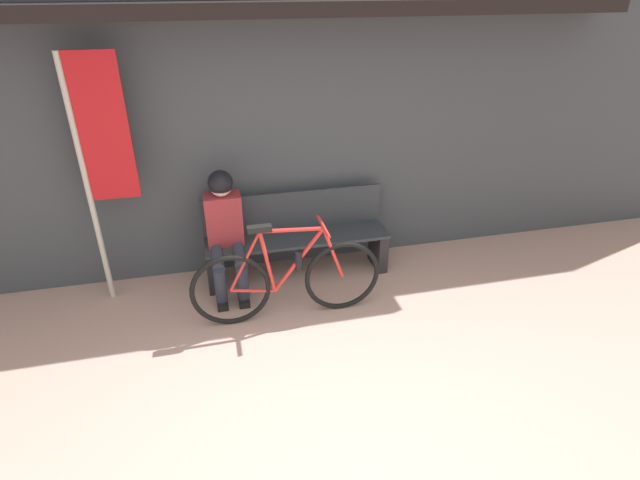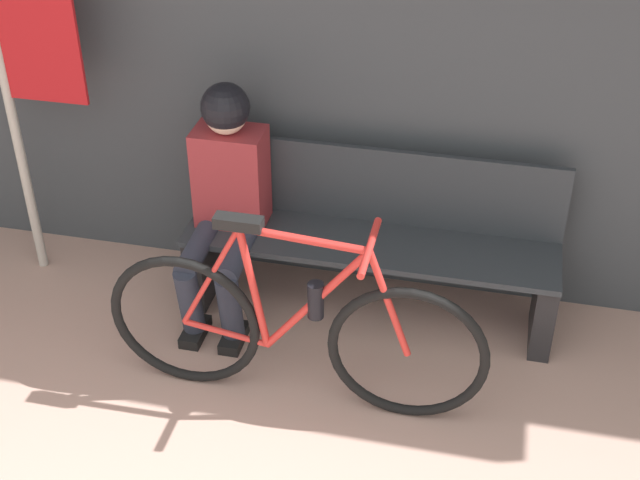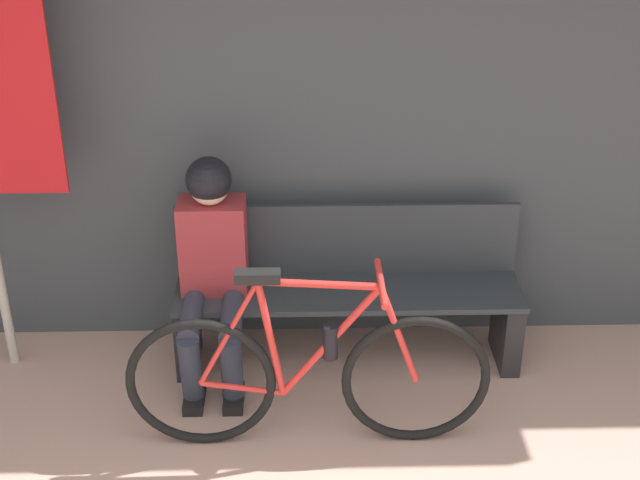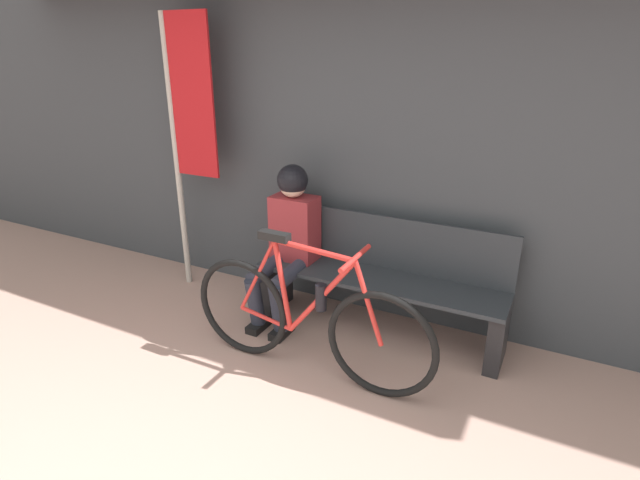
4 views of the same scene
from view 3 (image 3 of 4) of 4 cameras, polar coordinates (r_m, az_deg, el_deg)
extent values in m
cube|color=#3D4247|center=(4.56, -1.13, 11.85)|extent=(12.00, 0.12, 3.20)
cube|color=#2D3338|center=(4.67, 1.84, -3.37)|extent=(1.81, 0.42, 0.03)
cube|color=#2D3338|center=(4.73, 1.75, 0.07)|extent=(1.81, 0.03, 0.40)
cube|color=#232326|center=(4.82, -8.47, -5.75)|extent=(0.10, 0.36, 0.42)
cube|color=#232326|center=(4.90, 11.88, -5.44)|extent=(0.10, 0.36, 0.42)
torus|color=black|center=(4.19, -7.64, -9.06)|extent=(0.69, 0.04, 0.69)
torus|color=black|center=(4.20, 6.16, -8.90)|extent=(0.69, 0.04, 0.69)
cylinder|color=red|center=(3.88, -0.04, -2.85)|extent=(0.54, 0.03, 0.07)
cylinder|color=red|center=(4.04, 0.67, -6.52)|extent=(0.46, 0.03, 0.59)
cylinder|color=red|center=(4.03, -3.17, -6.35)|extent=(0.13, 0.03, 0.61)
cylinder|color=red|center=(4.19, -5.01, -9.42)|extent=(0.38, 0.03, 0.09)
cylinder|color=red|center=(4.03, -5.89, -5.99)|extent=(0.30, 0.02, 0.55)
cylinder|color=red|center=(4.04, 5.07, -6.07)|extent=(0.21, 0.03, 0.51)
cube|color=black|center=(3.86, -4.03, -2.35)|extent=(0.20, 0.07, 0.05)
cylinder|color=red|center=(3.89, 3.92, -2.76)|extent=(0.03, 0.40, 0.03)
cylinder|color=black|center=(4.04, 0.67, -6.52)|extent=(0.07, 0.07, 0.17)
cylinder|color=#2D3342|center=(4.52, -8.19, -4.75)|extent=(0.11, 0.42, 0.13)
cylinder|color=#2D3342|center=(4.48, -8.26, -8.10)|extent=(0.11, 0.17, 0.39)
cube|color=black|center=(4.63, -8.04, -10.04)|extent=(0.10, 0.22, 0.06)
cylinder|color=#2D3342|center=(4.50, -5.65, -4.75)|extent=(0.11, 0.42, 0.13)
cylinder|color=#2D3342|center=(4.46, -5.68, -8.11)|extent=(0.11, 0.17, 0.39)
cube|color=black|center=(4.61, -5.54, -10.06)|extent=(0.10, 0.22, 0.06)
cube|color=maroon|center=(4.59, -6.84, -0.37)|extent=(0.34, 0.22, 0.50)
sphere|color=beige|center=(4.42, -7.11, 3.50)|extent=(0.20, 0.20, 0.20)
sphere|color=black|center=(4.41, -7.14, 3.86)|extent=(0.23, 0.23, 0.23)
cube|color=red|center=(4.43, -19.29, 10.17)|extent=(0.40, 0.02, 1.23)
camera|label=1|loc=(0.63, -113.74, -18.60)|focal=28.00mm
camera|label=2|loc=(0.93, 60.47, 16.80)|focal=50.00mm
camera|label=4|loc=(1.86, 46.40, -9.10)|focal=28.00mm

